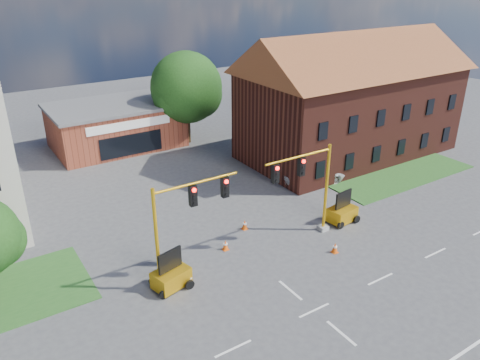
% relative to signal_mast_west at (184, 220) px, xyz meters
% --- Properties ---
extents(ground, '(120.00, 120.00, 0.00)m').
position_rel_signal_mast_west_xyz_m(ground, '(4.36, -6.00, -3.92)').
color(ground, '#47474A').
rests_on(ground, ground).
extents(grass_verge_ne, '(14.00, 4.00, 0.08)m').
position_rel_signal_mast_west_xyz_m(grass_verge_ne, '(22.36, 3.00, -3.88)').
color(grass_verge_ne, '#265A21').
rests_on(grass_verge_ne, ground).
extents(lane_markings, '(60.00, 36.00, 0.01)m').
position_rel_signal_mast_west_xyz_m(lane_markings, '(4.36, -9.00, -3.91)').
color(lane_markings, white).
rests_on(lane_markings, ground).
extents(brick_shop, '(12.40, 8.40, 4.30)m').
position_rel_signal_mast_west_xyz_m(brick_shop, '(4.36, 23.99, -1.76)').
color(brick_shop, brown).
rests_on(brick_shop, ground).
extents(townhouse_row, '(21.00, 11.00, 11.50)m').
position_rel_signal_mast_west_xyz_m(townhouse_row, '(22.36, 10.00, 2.01)').
color(townhouse_row, '#491D16').
rests_on(townhouse_row, ground).
extents(tree_large, '(7.42, 7.06, 9.21)m').
position_rel_signal_mast_west_xyz_m(tree_large, '(11.22, 21.08, 1.52)').
color(tree_large, '#312112').
rests_on(tree_large, ground).
extents(signal_mast_west, '(5.30, 0.60, 6.20)m').
position_rel_signal_mast_west_xyz_m(signal_mast_west, '(0.00, 0.00, 0.00)').
color(signal_mast_west, '#9A9B95').
rests_on(signal_mast_west, ground).
extents(signal_mast_east, '(5.30, 0.60, 6.20)m').
position_rel_signal_mast_west_xyz_m(signal_mast_east, '(8.71, 0.00, 0.00)').
color(signal_mast_east, '#9A9B95').
rests_on(signal_mast_east, ground).
extents(trailer_west, '(2.25, 1.77, 2.26)m').
position_rel_signal_mast_west_xyz_m(trailer_west, '(-1.04, -0.14, -3.21)').
color(trailer_west, gold).
rests_on(trailer_west, ground).
extents(trailer_east, '(2.13, 1.56, 2.25)m').
position_rel_signal_mast_west_xyz_m(trailer_east, '(12.24, 0.18, -3.22)').
color(trailer_east, gold).
rests_on(trailer_east, ground).
extents(cone_a, '(0.40, 0.40, 0.70)m').
position_rel_signal_mast_west_xyz_m(cone_a, '(-0.04, -0.45, -3.58)').
color(cone_a, '#FA590D').
rests_on(cone_a, ground).
extents(cone_b, '(0.40, 0.40, 0.70)m').
position_rel_signal_mast_west_xyz_m(cone_b, '(3.47, 1.49, -3.58)').
color(cone_b, '#FA590D').
rests_on(cone_b, ground).
extents(cone_c, '(0.40, 0.40, 0.70)m').
position_rel_signal_mast_west_xyz_m(cone_c, '(9.07, -2.50, -3.58)').
color(cone_c, '#FA590D').
rests_on(cone_c, ground).
extents(cone_d, '(0.40, 0.40, 0.70)m').
position_rel_signal_mast_west_xyz_m(cone_d, '(5.92, 3.00, -3.58)').
color(cone_d, '#FA590D').
rests_on(cone_d, ground).
extents(pickup_white, '(6.01, 4.08, 1.53)m').
position_rel_signal_mast_west_xyz_m(pickup_white, '(15.10, 6.64, -3.16)').
color(pickup_white, silver).
rests_on(pickup_white, ground).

